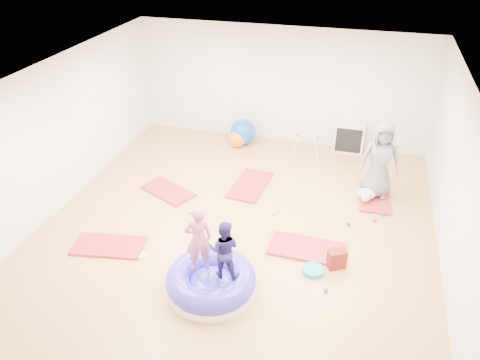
# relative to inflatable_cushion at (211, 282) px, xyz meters

# --- Properties ---
(room) EXTENTS (7.01, 8.01, 2.81)m
(room) POSITION_rel_inflatable_cushion_xyz_m (-0.06, 1.56, 1.23)
(room) COLOR #BD903C
(room) RESTS_ON ground
(gym_mat_front_left) EXTENTS (1.29, 0.80, 0.05)m
(gym_mat_front_left) POSITION_rel_inflatable_cushion_xyz_m (-2.05, 0.52, -0.14)
(gym_mat_front_left) COLOR red
(gym_mat_front_left) RESTS_ON ground
(gym_mat_mid_left) EXTENTS (1.25, 0.98, 0.05)m
(gym_mat_mid_left) POSITION_rel_inflatable_cushion_xyz_m (-1.77, 2.46, -0.15)
(gym_mat_mid_left) COLOR red
(gym_mat_mid_left) RESTS_ON ground
(gym_mat_center_back) EXTENTS (0.74, 1.31, 0.05)m
(gym_mat_center_back) POSITION_rel_inflatable_cushion_xyz_m (-0.20, 3.15, -0.14)
(gym_mat_center_back) COLOR red
(gym_mat_center_back) RESTS_ON ground
(gym_mat_right) EXTENTS (1.30, 0.67, 0.05)m
(gym_mat_right) POSITION_rel_inflatable_cushion_xyz_m (1.27, 1.36, -0.14)
(gym_mat_right) COLOR red
(gym_mat_right) RESTS_ON ground
(gym_mat_rear_right) EXTENTS (0.66, 1.22, 0.05)m
(gym_mat_rear_right) POSITION_rel_inflatable_cushion_xyz_m (2.34, 3.38, -0.14)
(gym_mat_rear_right) COLOR red
(gym_mat_rear_right) RESTS_ON ground
(inflatable_cushion) EXTENTS (1.38, 1.38, 0.44)m
(inflatable_cushion) POSITION_rel_inflatable_cushion_xyz_m (0.00, 0.00, 0.00)
(inflatable_cushion) COLOR white
(inflatable_cushion) RESTS_ON ground
(child_pink) EXTENTS (0.48, 0.43, 1.11)m
(child_pink) POSITION_rel_inflatable_cushion_xyz_m (-0.19, 0.06, 0.78)
(child_pink) COLOR #D05C7B
(child_pink) RESTS_ON inflatable_cushion
(child_navy) EXTENTS (0.49, 0.40, 0.95)m
(child_navy) POSITION_rel_inflatable_cushion_xyz_m (0.21, 0.02, 0.71)
(child_navy) COLOR navy
(child_navy) RESTS_ON inflatable_cushion
(adult_caregiver) EXTENTS (0.81, 0.57, 1.57)m
(adult_caregiver) POSITION_rel_inflatable_cushion_xyz_m (2.33, 3.44, 0.66)
(adult_caregiver) COLOR slate
(adult_caregiver) RESTS_ON gym_mat_rear_right
(infant) EXTENTS (0.39, 0.39, 0.23)m
(infant) POSITION_rel_inflatable_cushion_xyz_m (2.15, 3.18, -0.00)
(infant) COLOR #94C9E2
(infant) RESTS_ON gym_mat_rear_right
(ball_pit_balls) EXTENTS (3.64, 2.89, 0.07)m
(ball_pit_balls) POSITION_rel_inflatable_cushion_xyz_m (1.03, 1.72, -0.13)
(ball_pit_balls) COLOR #1245A9
(ball_pit_balls) RESTS_ON ground
(exercise_ball_blue) EXTENTS (0.63, 0.63, 0.63)m
(exercise_ball_blue) POSITION_rel_inflatable_cushion_xyz_m (-0.88, 5.07, 0.15)
(exercise_ball_blue) COLOR #1245A9
(exercise_ball_blue) RESTS_ON ground
(exercise_ball_orange) EXTENTS (0.42, 0.42, 0.42)m
(exercise_ball_orange) POSITION_rel_inflatable_cushion_xyz_m (-0.97, 4.86, 0.04)
(exercise_ball_orange) COLOR orange
(exercise_ball_orange) RESTS_ON ground
(infant_play_gym) EXTENTS (0.66, 0.63, 0.51)m
(infant_play_gym) POSITION_rel_inflatable_cushion_xyz_m (0.72, 4.89, 0.17)
(infant_play_gym) COLOR silver
(infant_play_gym) RESTS_ON ground
(cube_shelf) EXTENTS (0.69, 0.34, 0.69)m
(cube_shelf) POSITION_rel_inflatable_cushion_xyz_m (1.65, 5.35, 0.18)
(cube_shelf) COLOR silver
(cube_shelf) RESTS_ON ground
(balance_disc) EXTENTS (0.35, 0.35, 0.08)m
(balance_disc) POSITION_rel_inflatable_cushion_xyz_m (1.44, 0.82, -0.13)
(balance_disc) COLOR teal
(balance_disc) RESTS_ON ground
(backpack) EXTENTS (0.34, 0.29, 0.33)m
(backpack) POSITION_rel_inflatable_cushion_xyz_m (1.79, 1.05, -0.00)
(backpack) COLOR #B21E12
(backpack) RESTS_ON ground
(yellow_toy) EXTENTS (0.18, 0.18, 0.03)m
(yellow_toy) POSITION_rel_inflatable_cushion_xyz_m (-1.40, 0.45, -0.16)
(yellow_toy) COLOR #FAFF04
(yellow_toy) RESTS_ON ground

